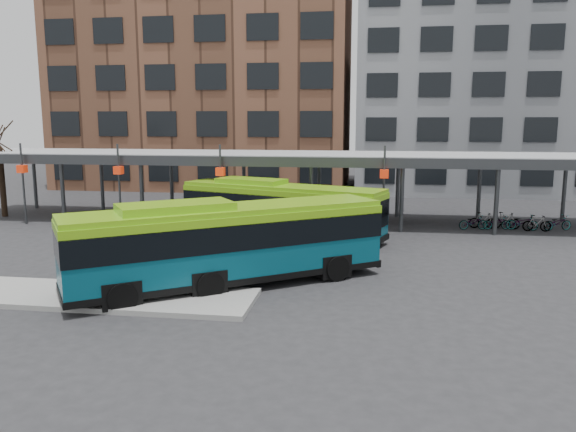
# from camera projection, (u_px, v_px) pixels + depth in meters

# --- Properties ---
(ground) EXTENTS (120.00, 120.00, 0.00)m
(ground) POSITION_uv_depth(u_px,v_px,m) (231.00, 279.00, 21.87)
(ground) COLOR #28282B
(ground) RESTS_ON ground
(boarding_island) EXTENTS (14.00, 3.00, 0.18)m
(boarding_island) POSITION_uv_depth(u_px,v_px,m) (58.00, 294.00, 19.72)
(boarding_island) COLOR gray
(boarding_island) RESTS_ON ground
(canopy) EXTENTS (40.00, 6.53, 4.80)m
(canopy) POSITION_uv_depth(u_px,v_px,m) (282.00, 157.00, 33.76)
(canopy) COLOR #999B9E
(canopy) RESTS_ON ground
(tree) EXTENTS (1.64, 1.64, 5.60)m
(tree) POSITION_uv_depth(u_px,v_px,m) (2.00, 179.00, 35.76)
(tree) COLOR black
(tree) RESTS_ON ground
(building_brick) EXTENTS (26.00, 14.00, 22.00)m
(building_brick) POSITION_uv_depth(u_px,v_px,m) (209.00, 67.00, 52.64)
(building_brick) COLOR brown
(building_brick) RESTS_ON ground
(building_grey) EXTENTS (24.00, 14.00, 20.00)m
(building_grey) POSITION_uv_depth(u_px,v_px,m) (497.00, 75.00, 49.05)
(building_grey) COLOR slate
(building_grey) RESTS_ON ground
(bus_front) EXTENTS (11.19, 8.86, 3.28)m
(bus_front) POSITION_uv_depth(u_px,v_px,m) (228.00, 242.00, 20.73)
(bus_front) COLOR #08485B
(bus_front) RESTS_ON ground
(bus_rear) EXTENTS (11.16, 5.96, 3.04)m
(bus_rear) POSITION_uv_depth(u_px,v_px,m) (280.00, 208.00, 29.45)
(bus_rear) COLOR #08485B
(bus_rear) RESTS_ON ground
(pedestrian) EXTENTS (0.65, 0.66, 1.53)m
(pedestrian) POSITION_uv_depth(u_px,v_px,m) (83.00, 282.00, 18.16)
(pedestrian) COLOR black
(pedestrian) RESTS_ON boarding_island
(bike_rack) EXTENTS (6.38, 1.42, 0.98)m
(bike_rack) POSITION_uv_depth(u_px,v_px,m) (512.00, 222.00, 31.64)
(bike_rack) COLOR slate
(bike_rack) RESTS_ON ground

